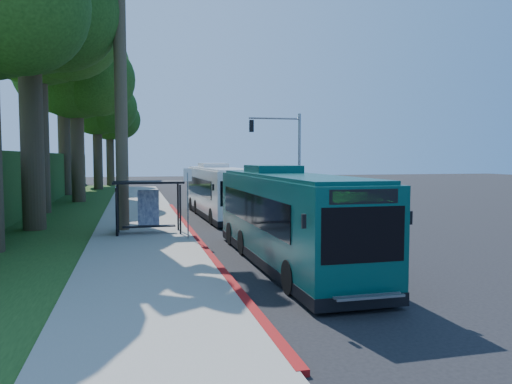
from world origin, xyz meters
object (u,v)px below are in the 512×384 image
object	(u,v)px
pickup	(286,204)
bus_shelter	(143,197)
teal_bus	(287,216)
white_bus	(218,191)

from	to	relation	value
pickup	bus_shelter	bearing A→B (deg)	-125.42
teal_bus	pickup	distance (m)	14.51
bus_shelter	pickup	bearing A→B (deg)	35.13
white_bus	pickup	size ratio (longest dim) A/B	2.23
white_bus	teal_bus	bearing A→B (deg)	-91.74
bus_shelter	white_bus	xyz separation A→B (m)	(4.65, 6.48, -0.21)
pickup	white_bus	bearing A→B (deg)	-163.50
white_bus	bus_shelter	bearing A→B (deg)	-127.41
white_bus	pickup	distance (m)	4.36
bus_shelter	white_bus	distance (m)	7.98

